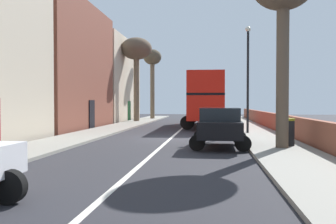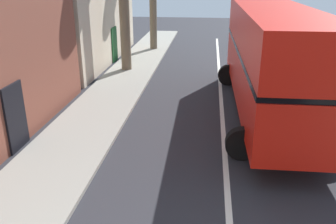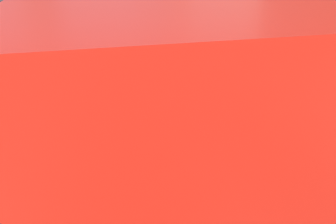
{
  "view_description": "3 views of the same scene",
  "coord_description": "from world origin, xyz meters",
  "px_view_note": "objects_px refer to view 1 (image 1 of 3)",
  "views": [
    {
      "loc": [
        2.12,
        -19.17,
        1.88
      ],
      "look_at": [
        -0.74,
        4.76,
        1.29
      ],
      "focal_mm": 38.35,
      "sensor_mm": 36.0,
      "label": 1
    },
    {
      "loc": [
        -0.61,
        -3.58,
        5.22
      ],
      "look_at": [
        -1.81,
        6.71,
        1.16
      ],
      "focal_mm": 38.16,
      "sensor_mm": 36.0,
      "label": 2
    },
    {
      "loc": [
        2.52,
        16.22,
        4.23
      ],
      "look_at": [
        0.73,
        9.19,
        0.96
      ],
      "focal_mm": 35.33,
      "sensor_mm": 36.0,
      "label": 3
    }
  ],
  "objects_px": {
    "parked_car_black_right_0": "(220,125)",
    "litter_bin_right": "(288,132)",
    "double_decker_bus": "(206,97)",
    "street_tree_left_0": "(152,63)",
    "street_tree_left_2": "(136,52)",
    "lamppost_right": "(248,71)"
  },
  "relations": [
    {
      "from": "parked_car_black_right_0",
      "to": "litter_bin_right",
      "type": "bearing_deg",
      "value": 0.61
    },
    {
      "from": "double_decker_bus",
      "to": "parked_car_black_right_0",
      "type": "height_order",
      "value": "double_decker_bus"
    },
    {
      "from": "street_tree_left_0",
      "to": "street_tree_left_2",
      "type": "distance_m",
      "value": 6.03
    },
    {
      "from": "street_tree_left_2",
      "to": "parked_car_black_right_0",
      "type": "bearing_deg",
      "value": -68.56
    },
    {
      "from": "street_tree_left_2",
      "to": "lamppost_right",
      "type": "bearing_deg",
      "value": -54.17
    },
    {
      "from": "parked_car_black_right_0",
      "to": "street_tree_left_0",
      "type": "bearing_deg",
      "value": 105.47
    },
    {
      "from": "double_decker_bus",
      "to": "parked_car_black_right_0",
      "type": "xyz_separation_m",
      "value": [
        0.8,
        -13.81,
        -1.4
      ]
    },
    {
      "from": "parked_car_black_right_0",
      "to": "street_tree_left_2",
      "type": "bearing_deg",
      "value": 111.44
    },
    {
      "from": "double_decker_bus",
      "to": "street_tree_left_0",
      "type": "xyz_separation_m",
      "value": [
        -6.29,
        11.81,
        4.17
      ]
    },
    {
      "from": "litter_bin_right",
      "to": "street_tree_left_2",
      "type": "bearing_deg",
      "value": 118.2
    },
    {
      "from": "street_tree_left_0",
      "to": "double_decker_bus",
      "type": "bearing_deg",
      "value": -61.96
    },
    {
      "from": "double_decker_bus",
      "to": "street_tree_left_2",
      "type": "xyz_separation_m",
      "value": [
        -6.91,
        5.82,
        4.57
      ]
    },
    {
      "from": "street_tree_left_2",
      "to": "litter_bin_right",
      "type": "distance_m",
      "value": 23.09
    },
    {
      "from": "parked_car_black_right_0",
      "to": "street_tree_left_2",
      "type": "relative_size",
      "value": 0.49
    },
    {
      "from": "lamppost_right",
      "to": "street_tree_left_0",
      "type": "bearing_deg",
      "value": 114.89
    },
    {
      "from": "street_tree_left_0",
      "to": "litter_bin_right",
      "type": "xyz_separation_m",
      "value": [
        9.89,
        -25.58,
        -5.83
      ]
    },
    {
      "from": "street_tree_left_0",
      "to": "litter_bin_right",
      "type": "bearing_deg",
      "value": -68.87
    },
    {
      "from": "double_decker_bus",
      "to": "street_tree_left_0",
      "type": "relative_size",
      "value": 1.41
    },
    {
      "from": "double_decker_bus",
      "to": "lamppost_right",
      "type": "distance_m",
      "value": 7.93
    },
    {
      "from": "parked_car_black_right_0",
      "to": "litter_bin_right",
      "type": "xyz_separation_m",
      "value": [
        2.8,
        0.03,
        -0.26
      ]
    },
    {
      "from": "double_decker_bus",
      "to": "litter_bin_right",
      "type": "height_order",
      "value": "double_decker_bus"
    },
    {
      "from": "street_tree_left_2",
      "to": "lamppost_right",
      "type": "relative_size",
      "value": 1.3
    }
  ]
}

